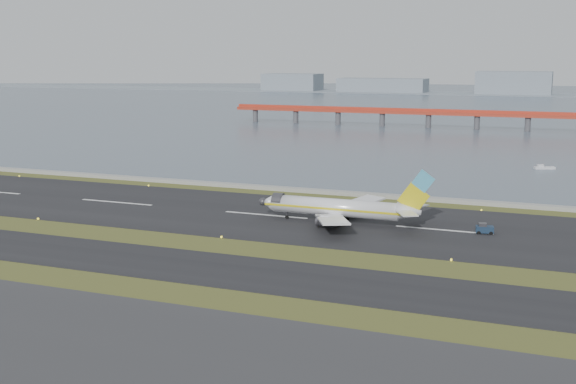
{
  "coord_description": "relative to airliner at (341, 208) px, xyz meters",
  "views": [
    {
      "loc": [
        62.74,
        -116.86,
        35.22
      ],
      "look_at": [
        8.5,
        22.0,
        7.36
      ],
      "focal_mm": 45.0,
      "sensor_mm": 36.0,
      "label": 1
    }
  ],
  "objects": [
    {
      "name": "bay_water",
      "position": [
        -18.35,
        431.84,
        -3.46
      ],
      "size": [
        1400.0,
        800.0,
        1.3
      ],
      "primitive_type": "cube",
      "color": "#404B5C",
      "rests_on": "ground"
    },
    {
      "name": "far_shoreline",
      "position": [
        -4.73,
        591.84,
        2.61
      ],
      "size": [
        1400.0,
        80.0,
        60.5
      ],
      "color": "gray",
      "rests_on": "ground"
    },
    {
      "name": "seawall",
      "position": [
        -18.35,
        31.84,
        -2.96
      ],
      "size": [
        1000.0,
        2.5,
        1.0
      ],
      "primitive_type": "cube",
      "color": "gray",
      "rests_on": "ground"
    },
    {
      "name": "runway_strip",
      "position": [
        -18.35,
        1.84,
        -3.41
      ],
      "size": [
        1000.0,
        45.0,
        0.1
      ],
      "primitive_type": "cube",
      "color": "black",
      "rests_on": "ground"
    },
    {
      "name": "ground",
      "position": [
        -18.35,
        -28.16,
        -3.46
      ],
      "size": [
        1000.0,
        1000.0,
        0.0
      ],
      "primitive_type": "plane",
      "color": "#3C491A",
      "rests_on": "ground"
    },
    {
      "name": "red_pier",
      "position": [
        1.65,
        221.84,
        3.82
      ],
      "size": [
        260.0,
        5.0,
        10.2
      ],
      "color": "#AA301D",
      "rests_on": "ground"
    },
    {
      "name": "airliner",
      "position": [
        0.0,
        0.0,
        0.0
      ],
      "size": [
        38.52,
        32.89,
        12.8
      ],
      "color": "white",
      "rests_on": "ground"
    },
    {
      "name": "workboat_near",
      "position": [
        37.69,
        97.6,
        -2.96
      ],
      "size": [
        6.73,
        4.26,
        1.56
      ],
      "rotation": [
        0.0,
        0.0,
        0.38
      ],
      "color": "silver",
      "rests_on": "ground"
    },
    {
      "name": "pushback_tug",
      "position": [
        29.76,
        1.86,
        -2.37
      ],
      "size": [
        3.79,
        2.62,
        2.23
      ],
      "rotation": [
        0.0,
        0.0,
        0.18
      ],
      "color": "#16283E",
      "rests_on": "ground"
    },
    {
      "name": "taxiway_strip",
      "position": [
        -18.35,
        -40.16,
        -3.41
      ],
      "size": [
        1000.0,
        18.0,
        0.1
      ],
      "primitive_type": "cube",
      "color": "black",
      "rests_on": "ground"
    }
  ]
}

